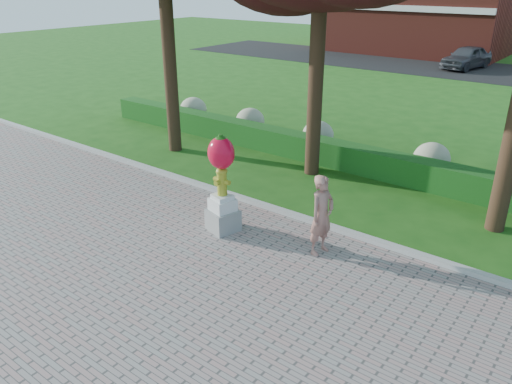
# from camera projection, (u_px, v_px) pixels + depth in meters

# --- Properties ---
(ground) EXTENTS (100.00, 100.00, 0.00)m
(ground) POSITION_uv_depth(u_px,v_px,m) (239.00, 280.00, 10.07)
(ground) COLOR #1C5114
(ground) RESTS_ON ground
(curb) EXTENTS (40.00, 0.18, 0.15)m
(curb) POSITION_uv_depth(u_px,v_px,m) (317.00, 223.00, 12.22)
(curb) COLOR #ADADA5
(curb) RESTS_ON ground
(lawn_hedge) EXTENTS (24.00, 0.70, 0.80)m
(lawn_hedge) POSITION_uv_depth(u_px,v_px,m) (386.00, 165.00, 15.00)
(lawn_hedge) COLOR #164B15
(lawn_hedge) RESTS_ON ground
(hydrangea_row) EXTENTS (20.10, 1.10, 0.99)m
(hydrangea_row) POSITION_uv_depth(u_px,v_px,m) (418.00, 156.00, 15.35)
(hydrangea_row) COLOR #9CA37C
(hydrangea_row) RESTS_ON ground
(building_left) EXTENTS (14.00, 8.00, 7.00)m
(building_left) POSITION_uv_depth(u_px,v_px,m) (415.00, 5.00, 38.99)
(building_left) COLOR maroon
(building_left) RESTS_ON ground
(hydrant_sculpture) EXTENTS (0.79, 0.79, 2.38)m
(hydrant_sculpture) POSITION_uv_depth(u_px,v_px,m) (222.00, 181.00, 11.48)
(hydrant_sculpture) COLOR gray
(hydrant_sculpture) RESTS_ON walkway
(woman) EXTENTS (0.53, 0.72, 1.81)m
(woman) POSITION_uv_depth(u_px,v_px,m) (322.00, 215.00, 10.66)
(woman) COLOR #A66C5E
(woman) RESTS_ON walkway
(parked_car) EXTENTS (2.54, 4.56, 1.46)m
(parked_car) POSITION_uv_depth(u_px,v_px,m) (467.00, 57.00, 32.55)
(parked_car) COLOR #42444A
(parked_car) RESTS_ON street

